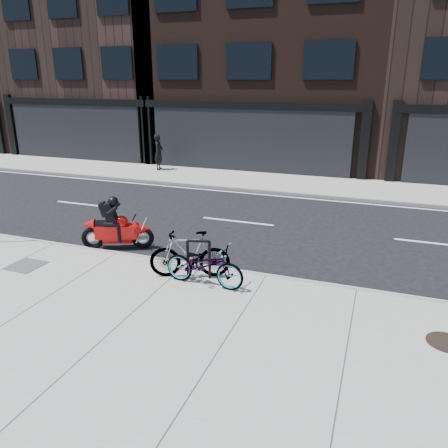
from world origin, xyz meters
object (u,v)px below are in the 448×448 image
at_px(bike_rack, 199,256).
at_px(manhole_cover, 446,342).
at_px(motorcycle, 120,228).
at_px(pedestrian, 159,152).
at_px(bicycle_rear, 190,254).
at_px(utility_grate, 26,265).
at_px(bicycle_front, 204,265).

xyz_separation_m(bike_rack, manhole_cover, (4.99, -0.91, -0.53)).
relative_size(motorcycle, manhole_cover, 2.85).
relative_size(motorcycle, pedestrian, 1.08).
xyz_separation_m(bicycle_rear, utility_grate, (-3.98, -0.81, -0.54)).
bearing_deg(pedestrian, bicycle_front, -160.77).
xyz_separation_m(bicycle_rear, pedestrian, (-6.57, 10.88, 0.33)).
bearing_deg(utility_grate, pedestrian, 102.49).
bearing_deg(bicycle_front, manhole_cover, -95.09).
bearing_deg(bicycle_rear, motorcycle, -135.98).
height_order(motorcycle, pedestrian, pedestrian).
xyz_separation_m(bicycle_front, pedestrian, (-7.04, 11.16, 0.40)).
height_order(bike_rack, pedestrian, pedestrian).
bearing_deg(bicycle_front, motorcycle, 66.21).
bearing_deg(bicycle_front, bike_rack, 44.59).
height_order(bicycle_rear, manhole_cover, bicycle_rear).
distance_m(bicycle_front, pedestrian, 13.20).
relative_size(bike_rack, manhole_cover, 1.40).
bearing_deg(utility_grate, manhole_cover, -0.64).
height_order(motorcycle, utility_grate, motorcycle).
bearing_deg(manhole_cover, bicycle_front, 172.34).
distance_m(pedestrian, manhole_cover, 16.69).
height_order(bike_rack, bicycle_rear, bicycle_rear).
xyz_separation_m(pedestrian, utility_grate, (2.59, -11.69, -0.87)).
distance_m(bike_rack, motorcycle, 3.12).
height_order(motorcycle, manhole_cover, motorcycle).
bearing_deg(bicycle_rear, utility_grate, -98.89).
bearing_deg(manhole_cover, motorcycle, 164.50).
bearing_deg(utility_grate, bicycle_rear, 11.51).
distance_m(bike_rack, pedestrian, 12.83).
height_order(bike_rack, manhole_cover, bike_rack).
bearing_deg(bicycle_front, pedestrian, 34.83).
bearing_deg(bike_rack, manhole_cover, -10.38).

